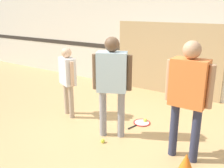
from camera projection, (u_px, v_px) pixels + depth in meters
The scene contains 10 objects.
ground_plane at pixel (119, 139), 4.10m from camera, with size 16.00×16.00×0.00m, color tan.
wall_back at pixel (181, 29), 5.80m from camera, with size 16.00×0.07×3.20m.
wall_panel at pixel (166, 59), 6.12m from camera, with size 2.68×0.05×1.74m.
person_instructor at pixel (112, 77), 3.92m from camera, with size 0.58×0.43×1.65m.
person_student_left at pixel (68, 75), 4.77m from camera, with size 0.48×0.35×1.36m.
person_student_right at pixel (188, 89), 3.30m from camera, with size 0.64×0.27×1.68m.
racket_spare_on_floor at pixel (141, 123), 4.66m from camera, with size 0.38×0.55×0.03m.
tennis_ball_near_instructor at pixel (103, 141), 3.98m from camera, with size 0.07×0.07×0.07m, color #CCE038.
tennis_ball_by_spare_racket at pixel (145, 120), 4.71m from camera, with size 0.07×0.07×0.07m, color #CCE038.
training_cone at pixel (186, 163), 3.21m from camera, with size 0.23×0.23×0.29m.
Camera 1 is at (1.94, -3.10, 2.06)m, focal length 40.00 mm.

